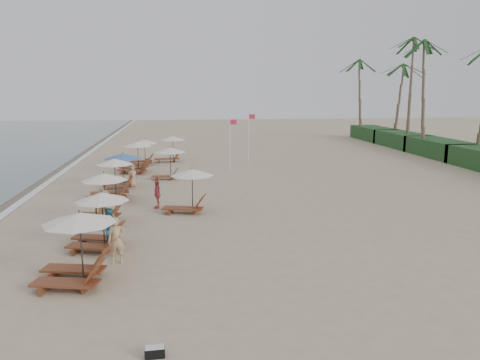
{
  "coord_description": "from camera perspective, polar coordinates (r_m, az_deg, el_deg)",
  "views": [
    {
      "loc": [
        -2.29,
        -18.6,
        6.22
      ],
      "look_at": [
        1.0,
        6.41,
        1.3
      ],
      "focal_mm": 34.79,
      "sensor_mm": 36.0,
      "label": 1
    }
  ],
  "objects": [
    {
      "name": "inland_station_0",
      "position": [
        23.86,
        -6.43,
        -0.87
      ],
      "size": [
        2.81,
        2.24,
        2.22
      ],
      "color": "brown",
      "rests_on": "ground"
    },
    {
      "name": "foam_line",
      "position": [
        30.59,
        -24.26,
        -1.66
      ],
      "size": [
        0.5,
        140.0,
        0.02
      ],
      "primitive_type": "cube",
      "color": "white",
      "rests_on": "ground"
    },
    {
      "name": "inland_station_1",
      "position": [
        33.01,
        -8.81,
        2.66
      ],
      "size": [
        2.54,
        2.24,
        2.22
      ],
      "color": "brown",
      "rests_on": "ground"
    },
    {
      "name": "lounger_station_3",
      "position": [
        27.55,
        -15.67,
        -0.28
      ],
      "size": [
        2.69,
        2.33,
        2.38
      ],
      "color": "brown",
      "rests_on": "ground"
    },
    {
      "name": "lounger_station_0",
      "position": [
        16.04,
        -19.78,
        -8.08
      ],
      "size": [
        2.77,
        2.36,
        2.38
      ],
      "color": "brown",
      "rests_on": "ground"
    },
    {
      "name": "lounger_station_6",
      "position": [
        39.79,
        -11.91,
        3.35
      ],
      "size": [
        2.51,
        2.16,
        2.14
      ],
      "color": "brown",
      "rests_on": "ground"
    },
    {
      "name": "ground",
      "position": [
        19.74,
        -0.45,
        -7.33
      ],
      "size": [
        160.0,
        160.0,
        0.0
      ],
      "primitive_type": "plane",
      "color": "tan",
      "rests_on": "ground"
    },
    {
      "name": "duffel_bag",
      "position": [
        11.87,
        -10.4,
        -20.0
      ],
      "size": [
        0.49,
        0.26,
        0.27
      ],
      "color": "black",
      "rests_on": "ground"
    },
    {
      "name": "beachgoer_near",
      "position": [
        17.51,
        -14.9,
        -7.18
      ],
      "size": [
        0.68,
        0.49,
        1.72
      ],
      "primitive_type": "imported",
      "rotation": [
        0.0,
        0.0,
        0.14
      ],
      "color": "tan",
      "rests_on": "ground"
    },
    {
      "name": "lounger_station_1",
      "position": [
        19.27,
        -17.15,
        -4.95
      ],
      "size": [
        2.56,
        2.37,
        2.27
      ],
      "color": "brown",
      "rests_on": "ground"
    },
    {
      "name": "beachgoer_mid_b",
      "position": [
        21.79,
        -16.36,
        -3.51
      ],
      "size": [
        1.36,
        1.25,
        1.83
      ],
      "primitive_type": "imported",
      "rotation": [
        0.0,
        0.0,
        2.5
      ],
      "color": "olive",
      "rests_on": "ground"
    },
    {
      "name": "wet_sand_band",
      "position": [
        30.99,
        -26.56,
        -1.72
      ],
      "size": [
        3.2,
        140.0,
        0.01
      ],
      "primitive_type": "cube",
      "color": "#6B5E4C",
      "rests_on": "ground"
    },
    {
      "name": "lounger_station_4",
      "position": [
        30.79,
        -14.44,
        1.41
      ],
      "size": [
        2.57,
        2.44,
        2.22
      ],
      "color": "brown",
      "rests_on": "ground"
    },
    {
      "name": "beachgoer_mid_a",
      "position": [
        18.96,
        -15.79,
        -5.84
      ],
      "size": [
        1.0,
        0.9,
        1.7
      ],
      "primitive_type": "imported",
      "rotation": [
        0.0,
        0.0,
        3.51
      ],
      "color": "teal",
      "rests_on": "ground"
    },
    {
      "name": "flag_pole_near",
      "position": [
        36.62,
        -1.21,
        4.89
      ],
      "size": [
        0.6,
        0.08,
        4.13
      ],
      "color": "silver",
      "rests_on": "ground"
    },
    {
      "name": "inland_station_2",
      "position": [
        41.07,
        -8.61,
        3.99
      ],
      "size": [
        2.88,
        2.24,
        2.22
      ],
      "color": "brown",
      "rests_on": "ground"
    },
    {
      "name": "lounger_station_2",
      "position": [
        22.81,
        -16.84,
        -2.39
      ],
      "size": [
        2.6,
        2.25,
        2.39
      ],
      "color": "brown",
      "rests_on": "ground"
    },
    {
      "name": "lounger_station_5",
      "position": [
        36.18,
        -12.84,
        2.56
      ],
      "size": [
        2.78,
        2.68,
        2.36
      ],
      "color": "brown",
      "rests_on": "ground"
    },
    {
      "name": "beachgoer_far_a",
      "position": [
        25.06,
        -10.11,
        -1.71
      ],
      "size": [
        0.42,
        0.91,
        1.53
      ],
      "primitive_type": "imported",
      "rotation": [
        0.0,
        0.0,
        4.76
      ],
      "color": "#C14D52",
      "rests_on": "ground"
    },
    {
      "name": "flag_pole_far",
      "position": [
        40.55,
        1.12,
        5.64
      ],
      "size": [
        0.6,
        0.08,
        4.33
      ],
      "color": "silver",
      "rests_on": "ground"
    },
    {
      "name": "beachgoer_far_b",
      "position": [
        30.9,
        -13.08,
        0.56
      ],
      "size": [
        0.84,
        0.88,
        1.51
      ],
      "primitive_type": "imported",
      "rotation": [
        0.0,
        0.0,
        0.87
      ],
      "color": "tan",
      "rests_on": "ground"
    }
  ]
}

